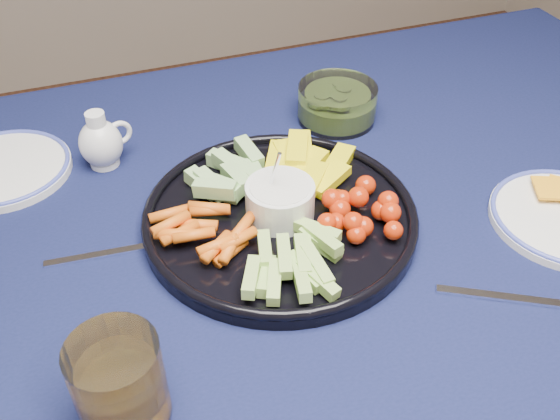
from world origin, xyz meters
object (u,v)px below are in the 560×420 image
object	(u,v)px
side_plate_extra	(4,169)
pickle_bowl	(337,105)
dining_table	(262,305)
crudite_platter	(278,212)
creamer_pitcher	(101,142)
juice_tumbler	(121,388)

from	to	relation	value
side_plate_extra	pickle_bowl	bearing A→B (deg)	-3.58
side_plate_extra	dining_table	bearing A→B (deg)	-45.22
dining_table	pickle_bowl	world-z (taller)	pickle_bowl
crudite_platter	creamer_pitcher	bearing A→B (deg)	132.18
creamer_pitcher	side_plate_extra	distance (m)	0.15
pickle_bowl	dining_table	bearing A→B (deg)	-129.95
pickle_bowl	juice_tumbler	size ratio (longest dim) A/B	1.24
crudite_platter	creamer_pitcher	size ratio (longest dim) A/B	4.10
crudite_platter	creamer_pitcher	world-z (taller)	crudite_platter
creamer_pitcher	juice_tumbler	distance (m)	0.43
juice_tumbler	side_plate_extra	xyz separation A→B (m)	(-0.10, 0.46, -0.04)
dining_table	crudite_platter	xyz separation A→B (m)	(0.04, 0.05, 0.11)
dining_table	creamer_pitcher	bearing A→B (deg)	119.46
pickle_bowl	juice_tumbler	world-z (taller)	juice_tumbler
dining_table	juice_tumbler	distance (m)	0.28
dining_table	juice_tumbler	xyz separation A→B (m)	(-0.19, -0.16, 0.13)
creamer_pitcher	side_plate_extra	xyz separation A→B (m)	(-0.14, 0.03, -0.03)
juice_tumbler	side_plate_extra	bearing A→B (deg)	102.60
dining_table	juice_tumbler	bearing A→B (deg)	-140.17
creamer_pitcher	juice_tumbler	bearing A→B (deg)	-95.36
crudite_platter	pickle_bowl	xyz separation A→B (m)	(0.18, 0.21, 0.01)
creamer_pitcher	side_plate_extra	bearing A→B (deg)	169.07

